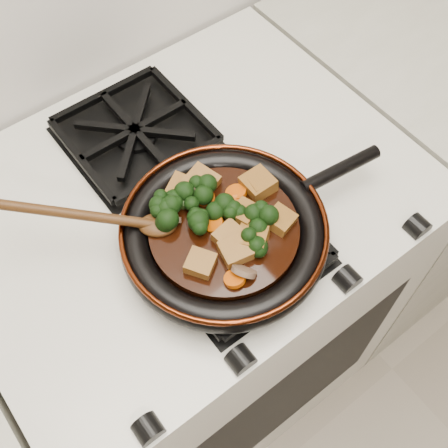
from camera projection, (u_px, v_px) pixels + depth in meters
stove at (195, 303)px, 1.30m from camera, size 0.76×0.60×0.90m
burner_grate_front at (236, 247)px, 0.85m from camera, size 0.23×0.23×0.03m
burner_grate_back at (136, 134)px, 0.96m from camera, size 0.23×0.23×0.03m
skillet at (225, 233)px, 0.82m from camera, size 0.43×0.31×0.05m
braising_sauce at (224, 232)px, 0.82m from camera, size 0.22×0.22×0.02m
tofu_cube_0 at (181, 190)px, 0.84m from camera, size 0.06×0.06×0.03m
tofu_cube_1 at (202, 182)px, 0.84m from camera, size 0.05×0.06×0.03m
tofu_cube_2 at (258, 184)px, 0.84m from camera, size 0.05×0.05×0.03m
tofu_cube_3 at (280, 220)px, 0.81m from camera, size 0.05×0.05×0.03m
tofu_cube_4 at (235, 251)px, 0.78m from camera, size 0.05×0.05×0.02m
tofu_cube_5 at (200, 264)px, 0.77m from camera, size 0.05×0.05×0.02m
tofu_cube_6 at (253, 239)px, 0.79m from camera, size 0.06×0.06×0.03m
tofu_cube_7 at (259, 184)px, 0.84m from camera, size 0.04×0.05×0.03m
tofu_cube_8 at (230, 237)px, 0.79m from camera, size 0.04×0.04×0.02m
tofu_cube_9 at (245, 214)px, 0.81m from camera, size 0.05×0.05×0.03m
broccoli_floret_0 at (228, 213)px, 0.81m from camera, size 0.08×0.08×0.05m
broccoli_floret_1 at (183, 202)px, 0.82m from camera, size 0.08×0.09×0.07m
broccoli_floret_2 at (247, 250)px, 0.78m from camera, size 0.06×0.07×0.06m
broccoli_floret_3 at (206, 189)px, 0.84m from camera, size 0.08×0.09×0.06m
broccoli_floret_4 at (200, 225)px, 0.80m from camera, size 0.08×0.08×0.07m
broccoli_floret_5 at (167, 207)px, 0.82m from camera, size 0.08×0.08×0.06m
broccoli_floret_6 at (258, 220)px, 0.81m from camera, size 0.07×0.07×0.06m
broccoli_floret_7 at (166, 215)px, 0.81m from camera, size 0.09×0.09×0.06m
carrot_coin_0 at (214, 223)px, 0.81m from camera, size 0.03×0.03×0.02m
carrot_coin_1 at (204, 197)px, 0.83m from camera, size 0.03×0.03×0.02m
carrot_coin_2 at (235, 279)px, 0.76m from camera, size 0.03×0.03×0.02m
carrot_coin_3 at (236, 193)px, 0.84m from camera, size 0.03×0.03×0.02m
carrot_coin_4 at (237, 204)px, 0.83m from camera, size 0.03×0.03×0.01m
mushroom_slice_0 at (244, 271)px, 0.77m from camera, size 0.04×0.05×0.03m
mushroom_slice_1 at (170, 220)px, 0.81m from camera, size 0.04×0.04×0.03m
mushroom_slice_2 at (192, 191)px, 0.84m from camera, size 0.04×0.04×0.03m
wooden_spoon at (108, 218)px, 0.79m from camera, size 0.14×0.11×0.25m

